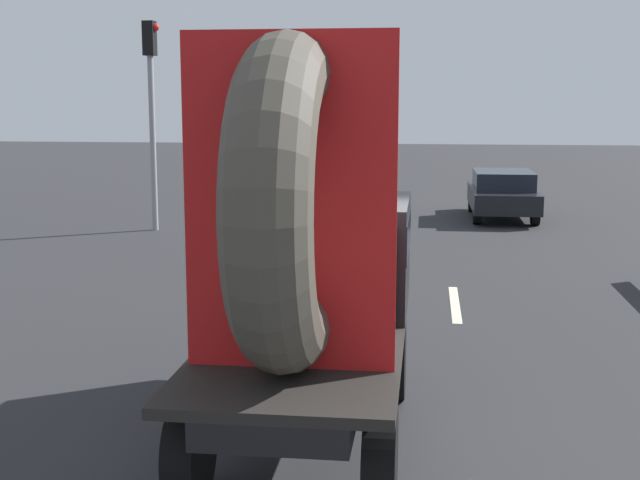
{
  "coord_description": "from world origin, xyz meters",
  "views": [
    {
      "loc": [
        0.82,
        -9.12,
        3.56
      ],
      "look_at": [
        -0.38,
        0.43,
        1.97
      ],
      "focal_mm": 47.87,
      "sensor_mm": 36.0,
      "label": 1
    }
  ],
  "objects_px": {
    "traffic_light": "(152,95)",
    "oncoming_car": "(289,165)",
    "distant_sedan": "(502,193)",
    "flatbed_truck": "(309,256)"
  },
  "relations": [
    {
      "from": "traffic_light",
      "to": "oncoming_car",
      "type": "xyz_separation_m",
      "value": [
        1.31,
        14.75,
        -3.01
      ]
    },
    {
      "from": "flatbed_truck",
      "to": "traffic_light",
      "type": "height_order",
      "value": "traffic_light"
    },
    {
      "from": "flatbed_truck",
      "to": "distant_sedan",
      "type": "distance_m",
      "value": 17.83
    },
    {
      "from": "flatbed_truck",
      "to": "distant_sedan",
      "type": "bearing_deg",
      "value": 78.73
    },
    {
      "from": "distant_sedan",
      "to": "oncoming_car",
      "type": "height_order",
      "value": "distant_sedan"
    },
    {
      "from": "flatbed_truck",
      "to": "traffic_light",
      "type": "relative_size",
      "value": 0.9
    },
    {
      "from": "flatbed_truck",
      "to": "traffic_light",
      "type": "xyz_separation_m",
      "value": [
        -6.19,
        13.86,
        1.71
      ]
    },
    {
      "from": "distant_sedan",
      "to": "traffic_light",
      "type": "relative_size",
      "value": 0.78
    },
    {
      "from": "flatbed_truck",
      "to": "oncoming_car",
      "type": "relative_size",
      "value": 1.33
    },
    {
      "from": "distant_sedan",
      "to": "flatbed_truck",
      "type": "bearing_deg",
      "value": -101.27
    }
  ]
}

